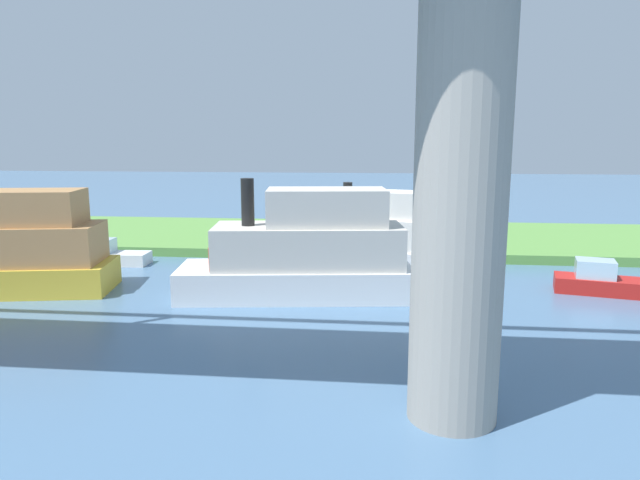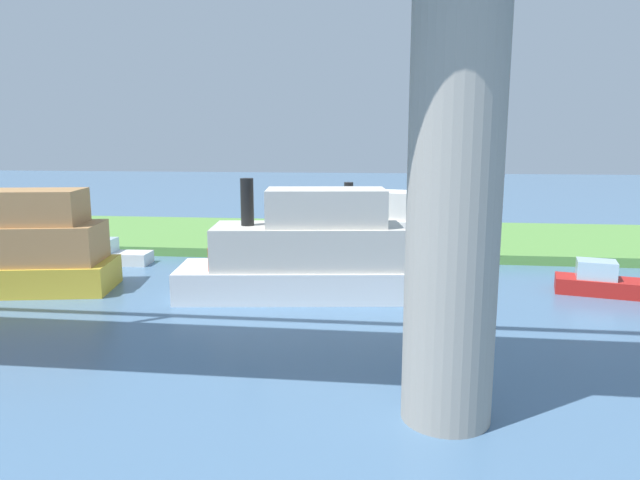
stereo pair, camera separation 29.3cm
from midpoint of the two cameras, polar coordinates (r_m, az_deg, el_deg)
The scene contains 11 objects.
ground_plane at distance 30.29m, azimuth 4.14°, elevation -2.14°, with size 160.00×160.00×0.00m, color #4C7093.
grassy_bank at distance 36.13m, azimuth 4.60°, elevation 0.25°, with size 80.00×12.00×0.50m, color #5B9342.
bridge_pylon at distance 12.76m, azimuth 13.96°, elevation 4.78°, with size 2.05×2.05×10.57m, color #9E998E.
person_on_bank at distance 32.99m, azimuth 12.32°, elevation 0.79°, with size 0.46×0.46×1.39m.
mooring_post at distance 32.57m, azimuth -4.16°, elevation 0.41°, with size 0.20×0.20×0.88m, color brown.
houseboat_blue at distance 23.22m, azimuth -1.35°, elevation -1.34°, with size 9.84×4.37×4.86m.
motorboat_white at distance 26.65m, azimuth 27.08°, elevation -3.82°, with size 4.47×2.46×1.41m.
skiff_small at distance 28.34m, azimuth 6.87°, elevation 0.22°, with size 8.80×5.06×4.27m.
pontoon_yellow at distance 27.35m, azimuth -28.66°, elevation -0.94°, with size 9.68×4.75×4.73m.
riverboat_paddlewheel at distance 31.46m, azimuth -20.12°, elevation -1.40°, with size 4.04×1.60×1.33m.
marker_buoy at distance 17.85m, azimuth 12.07°, elevation -10.30°, with size 0.50×0.50×0.50m, color orange.
Camera 2 is at (-1.51, 29.56, 6.40)m, focal length 31.91 mm.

